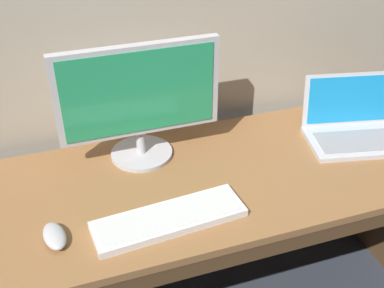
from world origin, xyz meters
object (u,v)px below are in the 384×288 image
laptop_silver (354,130)px  computer_mouse (55,236)px  external_monitor (139,99)px  wired_keyboard (169,219)px

laptop_silver → computer_mouse: size_ratio=3.35×
laptop_silver → external_monitor: (-0.77, 0.13, 0.19)m
laptop_silver → external_monitor: bearing=170.1°
wired_keyboard → computer_mouse: size_ratio=3.95×
laptop_silver → computer_mouse: (-1.10, -0.19, -0.02)m
external_monitor → wired_keyboard: 0.41m
external_monitor → computer_mouse: size_ratio=4.65×
laptop_silver → wired_keyboard: bearing=-164.4°
wired_keyboard → laptop_silver: bearing=15.6°
laptop_silver → external_monitor: size_ratio=0.72×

